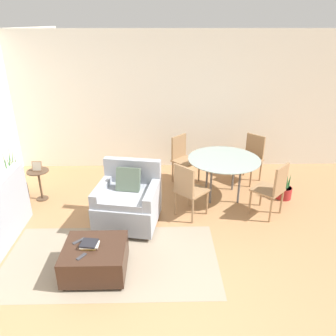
% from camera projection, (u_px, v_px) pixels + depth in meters
% --- Properties ---
extents(ground_plane, '(20.00, 20.00, 0.00)m').
position_uv_depth(ground_plane, '(164.00, 303.00, 3.63)').
color(ground_plane, '#A3754C').
extents(wall_back, '(12.00, 0.06, 2.75)m').
position_uv_depth(wall_back, '(162.00, 102.00, 6.60)').
color(wall_back, white).
rests_on(wall_back, ground_plane).
extents(area_rug, '(2.78, 1.46, 0.01)m').
position_uv_depth(area_rug, '(112.00, 260.00, 4.29)').
color(area_rug, gray).
rests_on(area_rug, ground_plane).
extents(armchair, '(1.02, 0.98, 0.94)m').
position_uv_depth(armchair, '(128.00, 202.00, 4.93)').
color(armchair, '#999EA8').
rests_on(armchair, ground_plane).
extents(ottoman, '(0.75, 0.68, 0.38)m').
position_uv_depth(ottoman, '(95.00, 258.00, 4.00)').
color(ottoman, '#382319').
rests_on(ottoman, ground_plane).
extents(book_stack, '(0.23, 0.20, 0.06)m').
position_uv_depth(book_stack, '(89.00, 245.00, 3.92)').
color(book_stack, gold).
rests_on(book_stack, ottoman).
extents(tv_remote_primary, '(0.11, 0.13, 0.01)m').
position_uv_depth(tv_remote_primary, '(81.00, 256.00, 3.76)').
color(tv_remote_primary, '#333338').
rests_on(tv_remote_primary, ottoman).
extents(tv_remote_secondary, '(0.15, 0.14, 0.01)m').
position_uv_depth(tv_remote_secondary, '(79.00, 241.00, 4.03)').
color(tv_remote_secondary, '#333338').
rests_on(tv_remote_secondary, ottoman).
extents(potted_plant, '(0.39, 0.39, 0.95)m').
position_uv_depth(potted_plant, '(16.00, 186.00, 5.71)').
color(potted_plant, '#333338').
rests_on(potted_plant, ground_plane).
extents(side_table, '(0.36, 0.36, 0.55)m').
position_uv_depth(side_table, '(39.00, 180.00, 5.61)').
color(side_table, '#4C3828').
rests_on(side_table, ground_plane).
extents(picture_frame, '(0.16, 0.07, 0.17)m').
position_uv_depth(picture_frame, '(37.00, 166.00, 5.51)').
color(picture_frame, '#8C6647').
rests_on(picture_frame, side_table).
extents(dining_table, '(1.24, 1.24, 0.72)m').
position_uv_depth(dining_table, '(224.00, 162.00, 5.61)').
color(dining_table, '#8C9E99').
rests_on(dining_table, ground_plane).
extents(dining_chair_near_left, '(0.59, 0.59, 0.90)m').
position_uv_depth(dining_chair_near_left, '(188.00, 188.00, 5.04)').
color(dining_chair_near_left, '#93704C').
rests_on(dining_chair_near_left, ground_plane).
extents(dining_chair_near_right, '(0.59, 0.59, 0.90)m').
position_uv_depth(dining_chair_near_right, '(273.00, 187.00, 5.07)').
color(dining_chair_near_right, '#93704C').
rests_on(dining_chair_near_right, ground_plane).
extents(dining_chair_far_left, '(0.59, 0.59, 0.90)m').
position_uv_depth(dining_chair_far_left, '(183.00, 156.00, 6.25)').
color(dining_chair_far_left, '#93704C').
rests_on(dining_chair_far_left, ground_plane).
extents(dining_chair_far_right, '(0.59, 0.59, 0.90)m').
position_uv_depth(dining_chair_far_right, '(252.00, 155.00, 6.28)').
color(dining_chair_far_right, '#93704C').
rests_on(dining_chair_far_right, ground_plane).
extents(potted_plant_small, '(0.27, 0.27, 0.57)m').
position_uv_depth(potted_plant_small, '(284.00, 190.00, 5.75)').
color(potted_plant_small, maroon).
rests_on(potted_plant_small, ground_plane).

